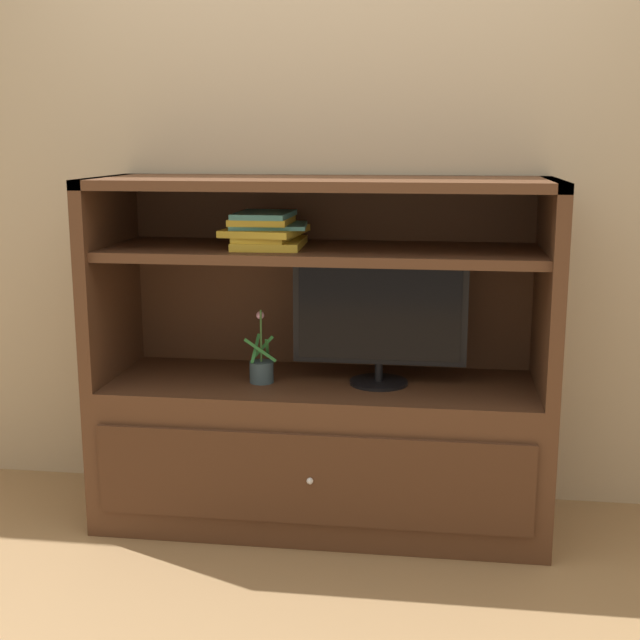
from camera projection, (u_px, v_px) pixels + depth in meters
The scene contains 6 objects.
ground_plane at pixel (306, 565), 3.02m from camera, with size 8.00×8.00×0.00m, color #99754C.
painted_rear_wall at pixel (334, 156), 3.46m from camera, with size 6.00×0.10×2.80m, color tan.
media_console at pixel (322, 412), 3.33m from camera, with size 1.70×0.61×1.33m.
tv_monitor at pixel (379, 320), 3.21m from camera, with size 0.65×0.22×0.46m.
potted_plant at pixel (261, 369), 3.27m from camera, with size 0.12×0.12×0.28m.
magazine_stack at pixel (266, 231), 3.20m from camera, with size 0.31×0.37×0.13m.
Camera 1 is at (0.43, -2.75, 1.47)m, focal length 48.35 mm.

